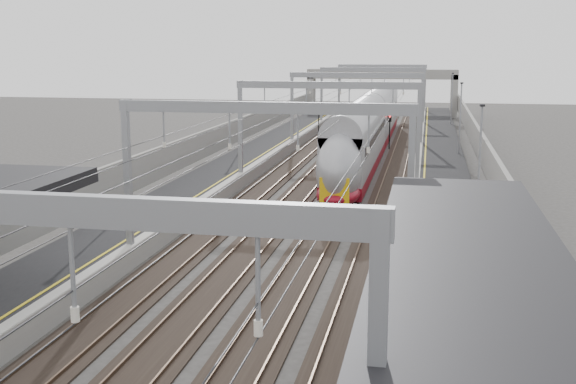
% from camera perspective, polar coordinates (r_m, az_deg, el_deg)
% --- Properties ---
extents(platform_left, '(4.00, 120.00, 1.00)m').
position_cam_1_polar(platform_left, '(55.86, -4.65, 1.60)').
color(platform_left, black).
rests_on(platform_left, ground).
extents(platform_right, '(4.00, 120.00, 1.00)m').
position_cam_1_polar(platform_right, '(53.85, 11.99, 1.03)').
color(platform_right, black).
rests_on(platform_right, ground).
extents(tracks, '(11.40, 140.00, 0.20)m').
position_cam_1_polar(tracks, '(54.36, 3.51, 0.87)').
color(tracks, black).
rests_on(tracks, ground).
extents(overhead_line, '(13.00, 140.00, 6.60)m').
position_cam_1_polar(overhead_line, '(60.16, 4.42, 7.71)').
color(overhead_line, gray).
rests_on(overhead_line, platform_left).
extents(canopy_right, '(4.40, 30.00, 4.24)m').
position_cam_1_polar(canopy_right, '(12.03, 15.79, -12.25)').
color(canopy_right, black).
rests_on(canopy_right, platform_right).
extents(overbridge, '(22.00, 2.20, 6.90)m').
position_cam_1_polar(overbridge, '(108.34, 7.41, 8.75)').
color(overbridge, gray).
rests_on(overbridge, ground).
extents(wall_left, '(0.30, 120.00, 3.20)m').
position_cam_1_polar(wall_left, '(56.63, -7.79, 2.79)').
color(wall_left, gray).
rests_on(wall_left, ground).
extents(wall_right, '(0.30, 120.00, 3.20)m').
position_cam_1_polar(wall_right, '(53.83, 15.44, 2.06)').
color(wall_right, gray).
rests_on(wall_right, ground).
extents(train, '(2.88, 52.53, 4.55)m').
position_cam_1_polar(train, '(67.63, 6.36, 4.72)').
color(train, maroon).
rests_on(train, ground).
extents(signal_green, '(0.32, 0.32, 3.48)m').
position_cam_1_polar(signal_green, '(81.74, 2.44, 6.03)').
color(signal_green, black).
rests_on(signal_green, ground).
extents(signal_red_near, '(0.32, 0.32, 3.48)m').
position_cam_1_polar(signal_red_near, '(72.61, 8.04, 5.28)').
color(signal_red_near, black).
rests_on(signal_red_near, ground).
extents(signal_red_far, '(0.32, 0.32, 3.48)m').
position_cam_1_polar(signal_red_far, '(82.00, 9.95, 5.89)').
color(signal_red_far, black).
rests_on(signal_red_far, ground).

